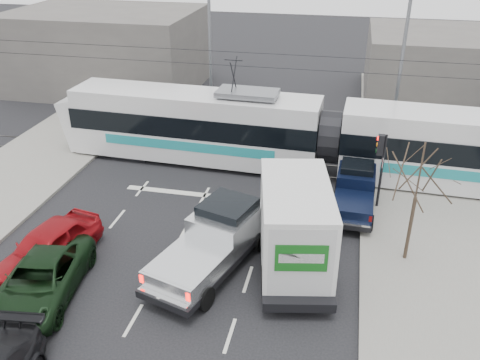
% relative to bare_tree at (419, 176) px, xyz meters
% --- Properties ---
extents(ground, '(120.00, 120.00, 0.00)m').
position_rel_bare_tree_xyz_m(ground, '(-7.60, -2.50, -3.79)').
color(ground, black).
rests_on(ground, ground).
extents(sidewalk_right, '(6.00, 60.00, 0.15)m').
position_rel_bare_tree_xyz_m(sidewalk_right, '(1.40, -2.50, -3.72)').
color(sidewalk_right, gray).
rests_on(sidewalk_right, ground).
extents(rails, '(60.00, 1.60, 0.03)m').
position_rel_bare_tree_xyz_m(rails, '(-7.60, 7.50, -3.78)').
color(rails, '#33302D').
rests_on(rails, ground).
extents(building_left, '(14.00, 10.00, 6.00)m').
position_rel_bare_tree_xyz_m(building_left, '(-21.60, 19.50, -0.79)').
color(building_left, '#615C58').
rests_on(building_left, ground).
extents(building_right, '(12.00, 10.00, 5.00)m').
position_rel_bare_tree_xyz_m(building_right, '(4.40, 21.50, -1.29)').
color(building_right, '#615C58').
rests_on(building_right, ground).
extents(bare_tree, '(2.40, 2.40, 5.00)m').
position_rel_bare_tree_xyz_m(bare_tree, '(0.00, 0.00, 0.00)').
color(bare_tree, '#47382B').
rests_on(bare_tree, ground).
extents(traffic_signal, '(0.44, 0.44, 3.60)m').
position_rel_bare_tree_xyz_m(traffic_signal, '(-1.13, 4.00, -1.05)').
color(traffic_signal, black).
rests_on(traffic_signal, ground).
extents(street_lamp_near, '(2.38, 0.25, 9.00)m').
position_rel_bare_tree_xyz_m(street_lamp_near, '(-0.29, 11.50, 1.32)').
color(street_lamp_near, slate).
rests_on(street_lamp_near, ground).
extents(street_lamp_far, '(2.38, 0.25, 9.00)m').
position_rel_bare_tree_xyz_m(street_lamp_far, '(-11.79, 13.50, 1.32)').
color(street_lamp_far, slate).
rests_on(street_lamp_far, ground).
extents(catenary, '(60.00, 0.20, 7.00)m').
position_rel_bare_tree_xyz_m(catenary, '(-7.60, 7.50, 0.09)').
color(catenary, black).
rests_on(catenary, ground).
extents(tram, '(28.56, 4.00, 5.81)m').
position_rel_bare_tree_xyz_m(tram, '(-3.56, 7.19, -1.73)').
color(tram, silver).
rests_on(tram, ground).
extents(silver_pickup, '(4.00, 6.83, 2.35)m').
position_rel_bare_tree_xyz_m(silver_pickup, '(-7.29, -1.73, -2.62)').
color(silver_pickup, black).
rests_on(silver_pickup, ground).
extents(box_truck, '(3.84, 7.61, 3.63)m').
position_rel_bare_tree_xyz_m(box_truck, '(-4.43, -0.92, -2.00)').
color(box_truck, black).
rests_on(box_truck, ground).
extents(navy_pickup, '(2.01, 4.83, 2.01)m').
position_rel_bare_tree_xyz_m(navy_pickup, '(-2.09, 3.81, -2.80)').
color(navy_pickup, black).
rests_on(navy_pickup, ground).
extents(green_car, '(3.24, 5.70, 1.50)m').
position_rel_bare_tree_xyz_m(green_car, '(-12.95, -5.02, -3.04)').
color(green_car, black).
rests_on(green_car, ground).
extents(red_car, '(2.94, 5.19, 1.67)m').
position_rel_bare_tree_xyz_m(red_car, '(-13.73, -3.23, -2.96)').
color(red_car, maroon).
rests_on(red_car, ground).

